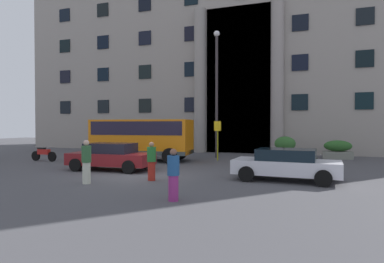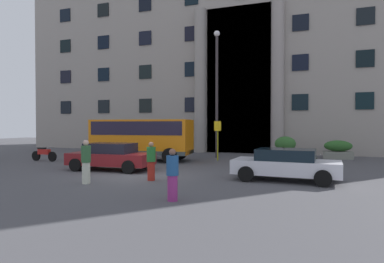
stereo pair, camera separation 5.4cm
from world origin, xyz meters
name	(u,v)px [view 2 (the right image)]	position (x,y,z in m)	size (l,w,h in m)	color
ground_plane	(137,177)	(0.00, 0.00, -0.06)	(80.00, 64.00, 0.12)	#48474B
office_building_facade	(230,54)	(0.01, 17.47, 8.90)	(37.58, 9.74, 17.81)	gray
orange_minibus	(142,136)	(-2.72, 5.50, 1.54)	(6.37, 3.08, 2.56)	orange
bus_stop_sign	(218,136)	(1.69, 7.23, 1.53)	(0.44, 0.08, 2.47)	#949712
hedge_planter_entrance_left	(285,147)	(5.57, 10.47, 0.70)	(1.46, 0.99, 1.45)	slate
hedge_planter_west	(115,142)	(-8.09, 10.67, 0.81)	(2.07, 0.96, 1.68)	slate
hedge_planter_entrance_right	(338,150)	(8.91, 10.86, 0.59)	(1.82, 0.99, 1.22)	slate
parked_hatchback_near	(111,156)	(-2.08, 1.10, 0.69)	(4.24, 2.09, 1.34)	maroon
parked_estate_mid	(286,164)	(6.27, 0.86, 0.67)	(4.22, 2.14, 1.28)	silver
motorcycle_near_kerb	(44,154)	(-8.33, 3.19, 0.45)	(1.91, 0.55, 0.89)	black
motorcycle_far_end	(306,163)	(7.02, 3.35, 0.46)	(1.98, 0.55, 0.89)	black
pedestrian_child_trailing	(151,161)	(1.16, -0.92, 0.78)	(0.36, 0.36, 1.56)	#A9251B
pedestrian_woman_with_bag	(86,162)	(-0.84, -2.42, 0.84)	(0.36, 0.36, 1.67)	beige
pedestrian_woman_dark_dress	(172,175)	(3.38, -3.91, 0.77)	(0.36, 0.36, 1.54)	#8E2B74
lamppost_plaza_centre	(217,85)	(1.18, 8.87, 4.95)	(0.40, 0.40, 8.62)	#373033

